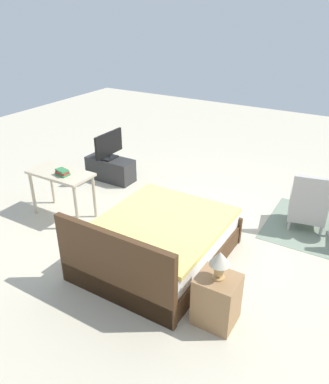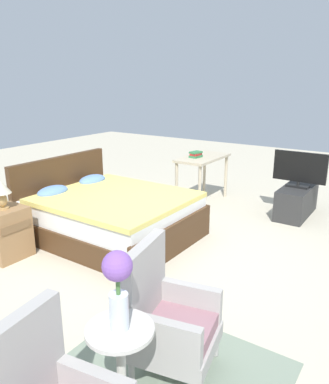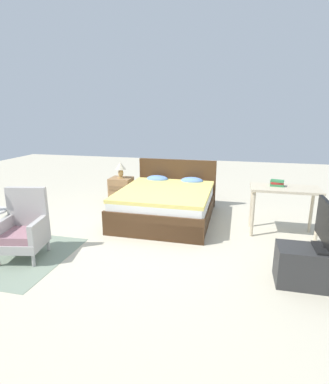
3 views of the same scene
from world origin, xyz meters
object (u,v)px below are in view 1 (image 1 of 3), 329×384
(table_lamp, at_px, (220,261))
(book_stack, at_px, (62,172))
(armchair_by_window_right, at_px, (308,206))
(nightstand, at_px, (217,299))
(tv_flatscreen, at_px, (109,145))
(vanity_desk, at_px, (61,179))
(tv_stand, at_px, (111,169))
(bed, at_px, (157,243))

(table_lamp, height_order, book_stack, table_lamp)
(table_lamp, bearing_deg, armchair_by_window_right, -99.56)
(nightstand, height_order, book_stack, book_stack)
(nightstand, distance_m, tv_flatscreen, 4.07)
(armchair_by_window_right, xyz_separation_m, vanity_desk, (3.49, 1.62, 0.27))
(table_lamp, bearing_deg, book_stack, -15.15)
(nightstand, bearing_deg, tv_flatscreen, -35.67)
(armchair_by_window_right, height_order, tv_stand, armchair_by_window_right)
(armchair_by_window_right, relative_size, tv_stand, 0.96)
(vanity_desk, bearing_deg, nightstand, 164.26)
(table_lamp, distance_m, tv_stand, 4.09)
(armchair_by_window_right, distance_m, tv_stand, 3.71)
(tv_flatscreen, bearing_deg, armchair_by_window_right, -178.04)
(bed, xyz_separation_m, armchair_by_window_right, (-1.53, -1.92, 0.08))
(vanity_desk, relative_size, book_stack, 4.71)
(armchair_by_window_right, distance_m, book_stack, 3.80)
(armchair_by_window_right, bearing_deg, table_lamp, 80.44)
(tv_flatscreen, bearing_deg, table_lamp, 144.32)
(nightstand, height_order, tv_flatscreen, tv_flatscreen)
(tv_stand, distance_m, vanity_desk, 1.57)
(vanity_desk, distance_m, book_stack, 0.21)
(armchair_by_window_right, relative_size, table_lamp, 2.79)
(tv_stand, relative_size, book_stack, 4.34)
(nightstand, bearing_deg, vanity_desk, -15.74)
(tv_flatscreen, bearing_deg, book_stack, 102.23)
(table_lamp, bearing_deg, nightstand, -90.00)
(vanity_desk, xyz_separation_m, book_stack, (-0.12, 0.07, 0.16))
(nightstand, distance_m, table_lamp, 0.51)
(armchair_by_window_right, distance_m, nightstand, 2.53)
(book_stack, bearing_deg, vanity_desk, -29.45)
(vanity_desk, bearing_deg, tv_flatscreen, -81.63)
(tv_stand, bearing_deg, armchair_by_window_right, -178.03)
(tv_flatscreen, bearing_deg, nightstand, 144.33)
(tv_stand, bearing_deg, tv_flatscreen, -0.32)
(armchair_by_window_right, height_order, vanity_desk, armchair_by_window_right)
(nightstand, relative_size, tv_flatscreen, 0.77)
(bed, xyz_separation_m, vanity_desk, (1.96, -0.30, 0.36))
(table_lamp, bearing_deg, tv_flatscreen, -35.68)
(tv_stand, height_order, book_stack, book_stack)
(tv_flatscreen, bearing_deg, bed, 140.55)
(nightstand, height_order, table_lamp, table_lamp)
(tv_stand, xyz_separation_m, tv_flatscreen, (0.00, -0.00, 0.49))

